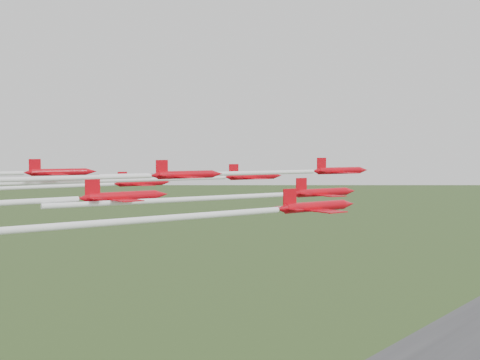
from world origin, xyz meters
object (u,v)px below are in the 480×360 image
Objects in this scene: jet_lead at (292,172)px; jet_row2_left at (192,178)px; jet_row2_right at (269,195)px; jet_row3_right at (240,212)px; jet_row3_left at (55,186)px; jet_row3_mid at (102,177)px.

jet_lead reaches higher than jet_row2_left.
jet_row2_right is 17.55m from jet_row3_right.
jet_lead is 37.87m from jet_row3_left.
jet_row2_right is 0.81× the size of jet_row3_mid.
jet_row2_right is 22.46m from jet_row3_mid.
jet_lead reaches higher than jet_row3_left.
jet_row2_right is (19.93, -5.76, -1.43)m from jet_row2_left.
jet_row2_left is 1.02× the size of jet_row3_right.
jet_row3_left is (-35.26, -9.41, 0.23)m from jet_row2_right.
jet_row2_left is at bearing 156.69° from jet_row3_right.
jet_lead reaches higher than jet_row3_mid.
jet_row2_right is 36.49m from jet_row3_left.
jet_row2_left is 1.16× the size of jet_row2_right.
jet_row3_left is 1.09× the size of jet_row3_mid.
jet_row3_left is (-26.57, -26.91, -2.14)m from jet_lead.
jet_row2_left is (-11.24, -11.74, -0.94)m from jet_lead.
jet_lead is at bearing 130.86° from jet_row3_right.
jet_row3_left is at bearing -177.14° from jet_row3_mid.
jet_row3_right is at bearing 12.36° from jet_row3_mid.
jet_row3_mid is 1.09× the size of jet_row3_right.
jet_row2_left is 20.80m from jet_row2_right.
jet_lead is 1.09× the size of jet_row2_right.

